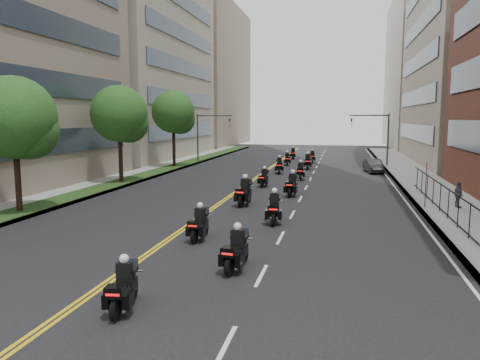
% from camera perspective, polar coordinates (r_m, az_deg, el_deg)
% --- Properties ---
extents(ground, '(160.00, 160.00, 0.00)m').
position_cam_1_polar(ground, '(12.36, -17.15, -17.51)').
color(ground, black).
rests_on(ground, ground).
extents(sidewalk_right, '(4.00, 90.00, 0.15)m').
position_cam_1_polar(sidewalk_right, '(35.64, 22.31, -1.18)').
color(sidewalk_right, gray).
rests_on(sidewalk_right, ground).
extents(sidewalk_left, '(4.00, 90.00, 0.15)m').
position_cam_1_polar(sidewalk_left, '(39.26, -14.65, -0.09)').
color(sidewalk_left, gray).
rests_on(sidewalk_left, ground).
extents(grass_strip, '(2.00, 90.00, 0.04)m').
position_cam_1_polar(grass_strip, '(38.90, -13.60, 0.01)').
color(grass_strip, '#183D16').
rests_on(grass_strip, sidewalk_left).
extents(building_right_far, '(15.00, 28.00, 26.00)m').
position_cam_1_polar(building_right_far, '(89.46, 22.87, 12.06)').
color(building_right_far, gray).
rests_on(building_right_far, ground).
extents(building_left_mid, '(16.11, 28.00, 34.00)m').
position_cam_1_polar(building_left_mid, '(65.05, -13.86, 17.89)').
color(building_left_mid, gray).
rests_on(building_left_mid, ground).
extents(building_left_far, '(16.00, 28.00, 26.00)m').
position_cam_1_polar(building_left_far, '(92.29, -5.42, 12.46)').
color(building_left_far, gray).
rests_on(building_left_far, ground).
extents(iron_fence, '(0.05, 28.00, 1.50)m').
position_cam_1_polar(iron_fence, '(22.75, 25.60, -3.97)').
color(iron_fence, black).
rests_on(iron_fence, sidewalk_right).
extents(street_trees, '(4.40, 38.40, 7.98)m').
position_cam_1_polar(street_trees, '(32.86, -18.50, 7.15)').
color(street_trees, black).
rests_on(street_trees, ground).
extents(traffic_signal_right, '(4.09, 0.20, 5.60)m').
position_cam_1_polar(traffic_signal_right, '(51.87, 16.56, 5.68)').
color(traffic_signal_right, '#3F3F44').
rests_on(traffic_signal_right, ground).
extents(traffic_signal_left, '(4.09, 0.20, 5.60)m').
position_cam_1_polar(traffic_signal_left, '(53.90, -4.21, 6.03)').
color(traffic_signal_left, '#3F3F44').
rests_on(traffic_signal_left, ground).
extents(motorcycle_0, '(0.63, 2.07, 1.53)m').
position_cam_1_polar(motorcycle_0, '(13.29, -14.02, -12.75)').
color(motorcycle_0, black).
rests_on(motorcycle_0, ground).
extents(motorcycle_1, '(0.64, 2.21, 1.63)m').
position_cam_1_polar(motorcycle_1, '(16.12, -0.46, -8.72)').
color(motorcycle_1, black).
rests_on(motorcycle_1, ground).
extents(motorcycle_2, '(0.50, 2.17, 1.60)m').
position_cam_1_polar(motorcycle_2, '(20.06, -4.99, -5.51)').
color(motorcycle_2, black).
rests_on(motorcycle_2, ground).
extents(motorcycle_3, '(0.63, 2.35, 1.74)m').
position_cam_1_polar(motorcycle_3, '(23.17, 4.19, -3.58)').
color(motorcycle_3, black).
rests_on(motorcycle_3, ground).
extents(motorcycle_4, '(0.63, 2.51, 1.85)m').
position_cam_1_polar(motorcycle_4, '(27.76, 0.56, -1.59)').
color(motorcycle_4, black).
rests_on(motorcycle_4, ground).
extents(motorcycle_5, '(0.66, 2.37, 1.75)m').
position_cam_1_polar(motorcycle_5, '(31.19, 6.37, -0.69)').
color(motorcycle_5, black).
rests_on(motorcycle_5, ground).
extents(motorcycle_6, '(0.53, 2.11, 1.55)m').
position_cam_1_polar(motorcycle_6, '(35.33, 2.95, 0.19)').
color(motorcycle_6, black).
rests_on(motorcycle_6, ground).
extents(motorcycle_7, '(0.55, 2.27, 1.67)m').
position_cam_1_polar(motorcycle_7, '(39.55, 7.37, 1.00)').
color(motorcycle_7, black).
rests_on(motorcycle_7, ground).
extents(motorcycle_8, '(0.66, 2.33, 1.72)m').
position_cam_1_polar(motorcycle_8, '(43.71, 4.82, 1.69)').
color(motorcycle_8, black).
rests_on(motorcycle_8, ground).
extents(motorcycle_9, '(0.57, 2.43, 1.79)m').
position_cam_1_polar(motorcycle_9, '(47.60, 8.25, 2.16)').
color(motorcycle_9, black).
rests_on(motorcycle_9, ground).
extents(motorcycle_10, '(0.66, 2.15, 1.59)m').
position_cam_1_polar(motorcycle_10, '(51.31, 5.78, 2.50)').
color(motorcycle_10, black).
rests_on(motorcycle_10, ground).
extents(motorcycle_11, '(0.53, 2.16, 1.59)m').
position_cam_1_polar(motorcycle_11, '(54.79, 8.81, 2.78)').
color(motorcycle_11, black).
rests_on(motorcycle_11, ground).
extents(motorcycle_12, '(0.50, 2.16, 1.59)m').
position_cam_1_polar(motorcycle_12, '(59.14, 6.47, 3.17)').
color(motorcycle_12, black).
rests_on(motorcycle_12, ground).
extents(parked_sedan, '(1.93, 4.03, 1.27)m').
position_cam_1_polar(parked_sedan, '(45.94, 15.99, 1.66)').
color(parked_sedan, black).
rests_on(parked_sedan, ground).
extents(pedestrian_c, '(0.57, 0.92, 1.46)m').
position_cam_1_polar(pedestrian_c, '(28.92, 25.07, -1.64)').
color(pedestrian_c, '#46454D').
rests_on(pedestrian_c, sidewalk_right).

